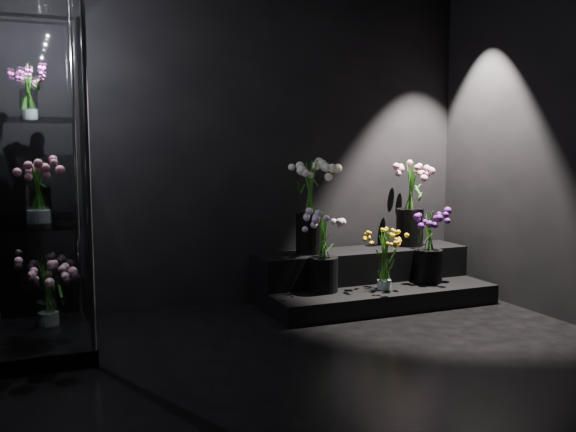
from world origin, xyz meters
TOP-DOWN VIEW (x-y plane):
  - floor at (0.00, 0.00)m, footprint 4.00×4.00m
  - wall_back at (0.00, 2.00)m, footprint 4.00×0.00m
  - display_riser at (0.94, 1.62)m, footprint 1.92×0.85m
  - display_case at (-1.68, 1.31)m, footprint 0.60×1.00m
  - bouquet_orange_bells at (0.93, 1.33)m, footprint 0.34×0.34m
  - bouquet_lilac at (0.44, 1.46)m, footprint 0.42×0.42m
  - bouquet_purple at (1.43, 1.44)m, footprint 0.33×0.33m
  - bouquet_cream_roses at (0.45, 1.75)m, footprint 0.49×0.49m
  - bouquet_pink_roses at (1.45, 1.76)m, footprint 0.40×0.40m
  - bouquet_case_pink at (-1.68, 1.17)m, footprint 0.36×0.36m
  - bouquet_case_magenta at (-1.70, 1.49)m, footprint 0.28×0.28m
  - bouquet_case_base_pink at (-1.64, 1.51)m, footprint 0.34×0.34m

SIDE VIEW (x-z plane):
  - floor at x=0.00m, z-range 0.00..0.00m
  - display_riser at x=0.94m, z-range -0.04..0.39m
  - bouquet_case_base_pink at x=-1.64m, z-range 0.12..0.59m
  - bouquet_orange_bells at x=0.93m, z-range 0.17..0.67m
  - bouquet_purple at x=1.43m, z-range 0.18..0.79m
  - bouquet_lilac at x=0.44m, z-range 0.20..0.86m
  - bouquet_pink_roses at x=1.45m, z-range 0.47..1.23m
  - bouquet_cream_roses at x=0.45m, z-range 0.49..1.27m
  - bouquet_case_pink at x=-1.68m, z-range 0.86..1.27m
  - display_case at x=-1.68m, z-range 0.00..2.19m
  - wall_back at x=0.00m, z-range -0.60..3.40m
  - bouquet_case_magenta at x=-1.70m, z-range 1.51..1.86m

